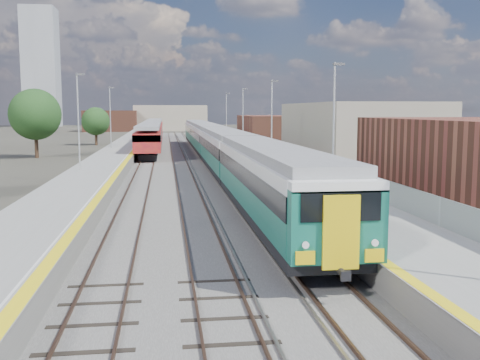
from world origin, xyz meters
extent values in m
plane|color=#47443A|center=(0.00, 50.00, 0.00)|extent=(320.00, 320.00, 0.00)
cube|color=#565451|center=(-2.25, 52.50, 0.03)|extent=(10.50, 155.00, 0.06)
cube|color=#4C3323|center=(0.78, 55.00, 0.11)|extent=(0.07, 160.00, 0.14)
cube|color=#4C3323|center=(2.22, 55.00, 0.11)|extent=(0.07, 160.00, 0.14)
cube|color=#4C3323|center=(-2.72, 55.00, 0.11)|extent=(0.07, 160.00, 0.14)
cube|color=#4C3323|center=(-1.28, 55.00, 0.11)|extent=(0.07, 160.00, 0.14)
cube|color=#4C3323|center=(-6.22, 55.00, 0.11)|extent=(0.07, 160.00, 0.14)
cube|color=#4C3323|center=(-4.78, 55.00, 0.11)|extent=(0.07, 160.00, 0.14)
cube|color=gray|center=(0.45, 55.00, 0.10)|extent=(0.08, 160.00, 0.10)
cube|color=gray|center=(-0.95, 55.00, 0.10)|extent=(0.08, 160.00, 0.10)
cube|color=slate|center=(5.25, 52.50, 0.50)|extent=(4.70, 155.00, 1.00)
cube|color=gray|center=(5.25, 52.50, 1.00)|extent=(4.70, 155.00, 0.03)
cube|color=yellow|center=(3.15, 52.50, 1.02)|extent=(0.40, 155.00, 0.01)
cube|color=gray|center=(7.45, 52.50, 1.60)|extent=(0.06, 155.00, 1.20)
cylinder|color=#9EA0A3|center=(6.60, 22.00, 4.77)|extent=(0.12, 0.12, 7.50)
cube|color=#4C4C4F|center=(6.85, 22.00, 8.42)|extent=(0.70, 0.18, 0.14)
cylinder|color=#9EA0A3|center=(6.60, 42.00, 4.77)|extent=(0.12, 0.12, 7.50)
cube|color=#4C4C4F|center=(6.85, 42.00, 8.42)|extent=(0.70, 0.18, 0.14)
cylinder|color=#9EA0A3|center=(6.60, 62.00, 4.77)|extent=(0.12, 0.12, 7.50)
cube|color=#4C4C4F|center=(6.85, 62.00, 8.42)|extent=(0.70, 0.18, 0.14)
cylinder|color=#9EA0A3|center=(6.60, 82.00, 4.77)|extent=(0.12, 0.12, 7.50)
cube|color=#4C4C4F|center=(6.85, 82.00, 8.42)|extent=(0.70, 0.18, 0.14)
cube|color=slate|center=(-9.05, 52.50, 0.50)|extent=(4.30, 155.00, 1.00)
cube|color=gray|center=(-9.05, 52.50, 1.00)|extent=(4.30, 155.00, 0.03)
cube|color=yellow|center=(-7.15, 52.50, 1.02)|extent=(0.45, 155.00, 0.01)
cube|color=silver|center=(-7.50, 52.50, 1.03)|extent=(0.08, 155.00, 0.01)
cylinder|color=#9EA0A3|center=(-10.20, 34.00, 4.77)|extent=(0.12, 0.12, 7.50)
cube|color=#4C4C4F|center=(-9.95, 34.00, 8.42)|extent=(0.70, 0.18, 0.14)
cylinder|color=#9EA0A3|center=(-10.20, 60.00, 4.77)|extent=(0.12, 0.12, 7.50)
cube|color=#4C4C4F|center=(-9.95, 60.00, 8.42)|extent=(0.70, 0.18, 0.14)
cube|color=gray|center=(16.00, 45.00, 3.20)|extent=(11.00, 22.00, 6.40)
cube|color=brown|center=(13.00, 78.00, 2.40)|extent=(8.00, 18.00, 4.80)
cube|color=gray|center=(-2.00, 150.00, 3.50)|extent=(20.00, 14.00, 7.00)
cube|color=brown|center=(-18.00, 145.00, 2.80)|extent=(14.00, 12.00, 5.60)
cube|color=gray|center=(-45.00, 190.00, 20.00)|extent=(11.00, 11.00, 40.00)
cube|color=black|center=(1.50, 15.28, 0.92)|extent=(2.85, 20.43, 0.48)
cube|color=#115847|center=(1.50, 15.28, 1.76)|extent=(2.95, 20.43, 1.19)
cube|color=black|center=(1.50, 15.28, 2.70)|extent=(3.02, 20.43, 0.82)
cube|color=white|center=(1.50, 15.28, 3.35)|extent=(2.95, 20.43, 0.50)
cube|color=gray|center=(1.50, 15.28, 3.79)|extent=(2.62, 20.43, 0.42)
cube|color=black|center=(1.50, 36.22, 0.92)|extent=(2.85, 20.43, 0.48)
cube|color=#115847|center=(1.50, 36.22, 1.76)|extent=(2.95, 20.43, 1.19)
cube|color=black|center=(1.50, 36.22, 2.70)|extent=(3.02, 20.43, 0.82)
cube|color=white|center=(1.50, 36.22, 3.35)|extent=(2.95, 20.43, 0.50)
cube|color=gray|center=(1.50, 36.22, 3.79)|extent=(2.62, 20.43, 0.42)
cube|color=black|center=(1.50, 57.15, 0.92)|extent=(2.85, 20.43, 0.48)
cube|color=#115847|center=(1.50, 57.15, 1.76)|extent=(2.95, 20.43, 1.19)
cube|color=black|center=(1.50, 57.15, 2.70)|extent=(3.02, 20.43, 0.82)
cube|color=white|center=(1.50, 57.15, 3.35)|extent=(2.95, 20.43, 0.50)
cube|color=gray|center=(1.50, 57.15, 3.79)|extent=(2.62, 20.43, 0.42)
cube|color=black|center=(1.50, 78.08, 0.92)|extent=(2.85, 20.43, 0.48)
cube|color=#115847|center=(1.50, 78.08, 1.76)|extent=(2.95, 20.43, 1.19)
cube|color=black|center=(1.50, 78.08, 2.70)|extent=(3.02, 20.43, 0.82)
cube|color=white|center=(1.50, 78.08, 3.35)|extent=(2.95, 20.43, 0.50)
cube|color=gray|center=(1.50, 78.08, 3.79)|extent=(2.62, 20.43, 0.42)
cube|color=#115847|center=(1.50, 4.81, 2.25)|extent=(2.93, 0.63, 2.20)
cube|color=black|center=(1.50, 4.48, 2.88)|extent=(2.41, 0.06, 0.84)
cube|color=gold|center=(1.50, 4.42, 2.15)|extent=(1.10, 0.10, 2.20)
cube|color=black|center=(-5.50, 59.01, 0.49)|extent=(2.00, 17.01, 0.70)
cube|color=maroon|center=(-5.50, 59.01, 2.16)|extent=(2.95, 20.01, 2.11)
cube|color=black|center=(-5.50, 59.01, 2.69)|extent=(3.01, 20.01, 0.74)
cube|color=gray|center=(-5.50, 59.01, 3.74)|extent=(2.63, 20.01, 0.42)
cube|color=black|center=(-5.50, 79.52, 0.49)|extent=(2.00, 17.01, 0.70)
cube|color=maroon|center=(-5.50, 79.52, 2.16)|extent=(2.95, 20.01, 2.11)
cube|color=black|center=(-5.50, 79.52, 2.69)|extent=(3.01, 20.01, 0.74)
cube|color=gray|center=(-5.50, 79.52, 3.74)|extent=(2.63, 20.01, 0.42)
cube|color=black|center=(-5.50, 100.03, 0.49)|extent=(2.00, 17.01, 0.70)
cube|color=maroon|center=(-5.50, 100.03, 2.16)|extent=(2.95, 20.01, 2.11)
cube|color=black|center=(-5.50, 100.03, 2.69)|extent=(3.01, 20.01, 0.74)
cube|color=gray|center=(-5.50, 100.03, 3.74)|extent=(2.63, 20.01, 0.42)
cylinder|color=#382619|center=(-18.78, 58.45, 1.44)|extent=(0.44, 0.44, 2.87)
sphere|color=#1A3C17|center=(-18.78, 58.45, 5.18)|extent=(6.06, 6.06, 6.06)
cylinder|color=#382619|center=(-14.70, 82.80, 1.08)|extent=(0.44, 0.44, 2.15)
sphere|color=#1A3C17|center=(-14.70, 82.80, 3.88)|extent=(4.54, 4.54, 4.54)
cylinder|color=#382619|center=(24.50, 58.25, 0.99)|extent=(0.44, 0.44, 1.98)
sphere|color=#1A3C17|center=(24.50, 58.25, 3.58)|extent=(4.19, 4.19, 4.19)
camera|label=1|loc=(-3.53, -11.03, 5.68)|focal=42.00mm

